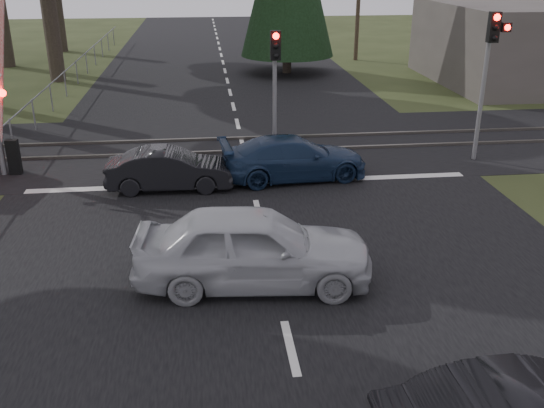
{
  "coord_description": "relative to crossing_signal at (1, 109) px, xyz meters",
  "views": [
    {
      "loc": [
        -1.3,
        -8.62,
        6.29
      ],
      "look_at": [
        0.06,
        3.37,
        1.3
      ],
      "focal_mm": 40.0,
      "sensor_mm": 36.0,
      "label": 1
    }
  ],
  "objects": [
    {
      "name": "ground",
      "position": [
        7.27,
        -9.79,
        -2.06
      ],
      "size": [
        120.0,
        120.0,
        0.0
      ],
      "primitive_type": "plane",
      "color": "#2C3518",
      "rests_on": "ground"
    },
    {
      "name": "road",
      "position": [
        7.27,
        0.21,
        -2.05
      ],
      "size": [
        14.0,
        100.0,
        0.01
      ],
      "primitive_type": "cube",
      "color": "black",
      "rests_on": "ground"
    },
    {
      "name": "rail_corridor",
      "position": [
        7.27,
        2.21,
        -2.05
      ],
      "size": [
        120.0,
        8.0,
        0.01
      ],
      "primitive_type": "cube",
      "color": "black",
      "rests_on": "ground"
    },
    {
      "name": "stop_line",
      "position": [
        7.27,
        -1.59,
        -2.05
      ],
      "size": [
        13.0,
        0.35,
        0.0
      ],
      "primitive_type": "cube",
      "color": "silver",
      "rests_on": "ground"
    },
    {
      "name": "rail_near",
      "position": [
        7.27,
        1.41,
        -2.01
      ],
      "size": [
        120.0,
        0.12,
        0.1
      ],
      "primitive_type": "cube",
      "color": "#59544C",
      "rests_on": "ground"
    },
    {
      "name": "rail_far",
      "position": [
        7.27,
        3.01,
        -2.01
      ],
      "size": [
        120.0,
        0.12,
        0.1
      ],
      "primitive_type": "cube",
      "color": "#59544C",
      "rests_on": "ground"
    },
    {
      "name": "crossing_signal",
      "position": [
        0.0,
        0.0,
        0.0
      ],
      "size": [
        1.62,
        0.38,
        6.96
      ],
      "color": "slate",
      "rests_on": "ground"
    },
    {
      "name": "traffic_signal_right",
      "position": [
        14.82,
        -0.31,
        1.26
      ],
      "size": [
        0.68,
        0.48,
        4.7
      ],
      "color": "slate",
      "rests_on": "ground"
    },
    {
      "name": "traffic_signal_center",
      "position": [
        8.27,
        0.89,
        0.75
      ],
      "size": [
        0.32,
        0.48,
        4.1
      ],
      "color": "slate",
      "rests_on": "ground"
    },
    {
      "name": "fence_left",
      "position": [
        -0.53,
        12.71,
        -2.06
      ],
      "size": [
        0.1,
        36.0,
        1.2
      ],
      "primitive_type": null,
      "color": "slate",
      "rests_on": "ground"
    },
    {
      "name": "silver_car",
      "position": [
        6.84,
        -7.48,
        -1.24
      ],
      "size": [
        4.95,
        2.35,
        1.64
      ],
      "primitive_type": "imported",
      "rotation": [
        0.0,
        0.0,
        1.48
      ],
      "color": "#A7AAB0",
      "rests_on": "ground"
    },
    {
      "name": "blue_sedan",
      "position": [
        8.57,
        -1.32,
        -1.42
      ],
      "size": [
        4.57,
        2.24,
        1.28
      ],
      "primitive_type": "imported",
      "rotation": [
        0.0,
        0.0,
        1.68
      ],
      "color": "#172845",
      "rests_on": "ground"
    },
    {
      "name": "dark_car_far",
      "position": [
        4.92,
        -1.81,
        -1.47
      ],
      "size": [
        3.6,
        1.33,
        1.18
      ],
      "primitive_type": "imported",
      "rotation": [
        0.0,
        0.0,
        1.55
      ],
      "color": "black",
      "rests_on": "ground"
    }
  ]
}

